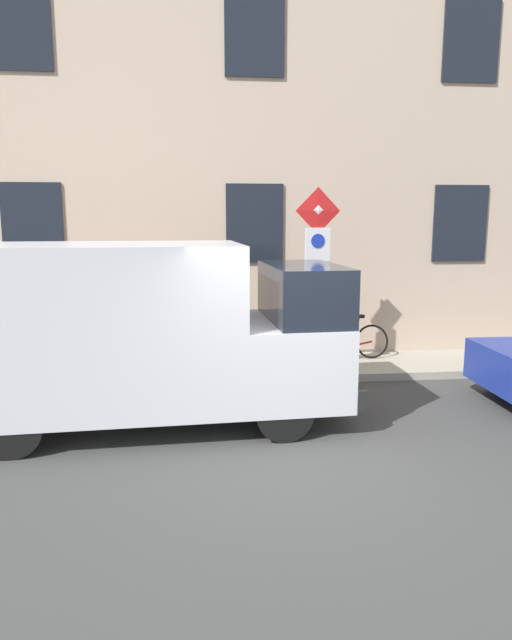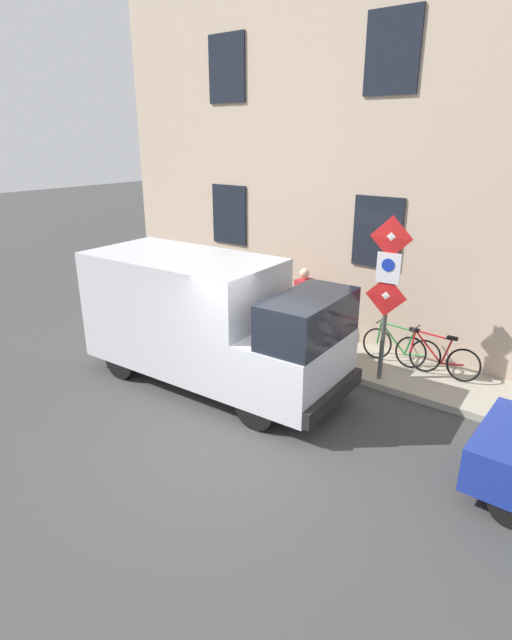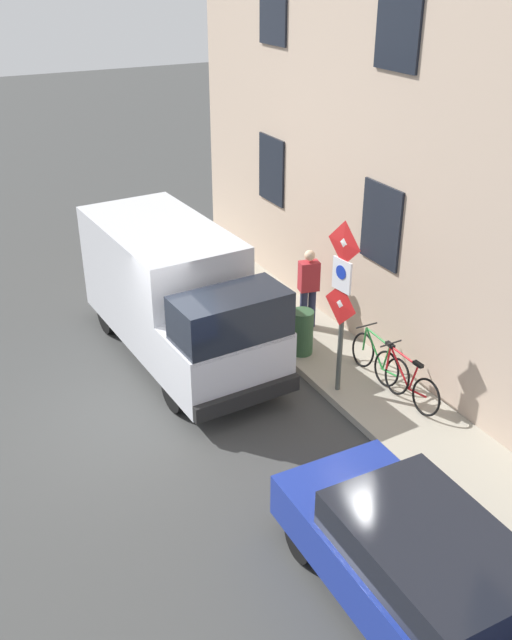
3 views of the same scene
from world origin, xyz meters
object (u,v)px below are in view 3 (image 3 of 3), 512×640
pedestrian (309,286)px  litter_bin (302,332)px  bicycle_green (379,361)px  parked_hatchback (420,568)px  bicycle_red (406,380)px  delivery_van (175,292)px  sign_post_stacked (342,290)px

pedestrian → litter_bin: 1.19m
bicycle_green → litter_bin: litter_bin is taller
parked_hatchback → bicycle_red: (2.67, 3.59, -0.22)m
pedestrian → litter_bin: bearing=154.5°
parked_hatchback → bicycle_red: 4.48m
bicycle_red → pedestrian: size_ratio=1.00×
delivery_van → bicycle_green: bearing=42.1°
parked_hatchback → delivery_van: bearing=1.8°
pedestrian → sign_post_stacked: bearing=172.6°
litter_bin → pedestrian: bearing=52.6°
pedestrian → litter_bin: pedestrian is taller
sign_post_stacked → bicycle_green: size_ratio=1.80×
delivery_van → pedestrian: 2.77m
bicycle_green → litter_bin: 1.66m
bicycle_red → litter_bin: 2.35m
delivery_van → litter_bin: size_ratio=6.03×
bicycle_red → pedestrian: 3.14m
sign_post_stacked → bicycle_green: bearing=-2.0°
litter_bin → delivery_van: bearing=146.9°
sign_post_stacked → litter_bin: bearing=84.2°
parked_hatchback → bicycle_green: parked_hatchback is taller
delivery_van → parked_hatchback: size_ratio=1.35×
pedestrian → litter_bin: size_ratio=1.91×
bicycle_red → bicycle_green: 0.75m
parked_hatchback → pedestrian: (2.56, 6.68, 0.34)m
sign_post_stacked → parked_hatchback: (-1.75, -4.38, -1.39)m
sign_post_stacked → pedestrian: bearing=70.6°
delivery_van → pedestrian: delivery_van is taller
bicycle_red → bicycle_green: (0.00, 0.75, 0.00)m
delivery_van → bicycle_green: size_ratio=3.17×
litter_bin → bicycle_red: bearing=-70.9°
bicycle_green → pedestrian: 2.40m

